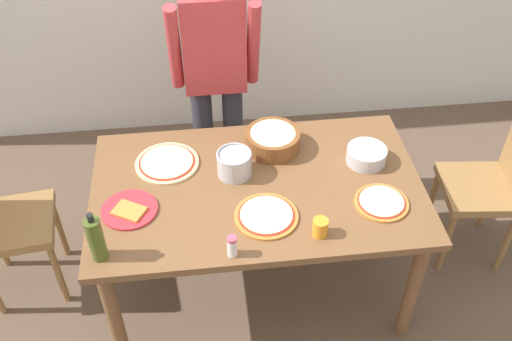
{
  "coord_description": "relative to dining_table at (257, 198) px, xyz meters",
  "views": [
    {
      "loc": [
        -0.25,
        -2.03,
        2.68
      ],
      "look_at": [
        0.0,
        0.05,
        0.81
      ],
      "focal_mm": 40.65,
      "sensor_mm": 36.0,
      "label": 1
    }
  ],
  "objects": [
    {
      "name": "pizza_cooked_on_tray",
      "position": [
        0.56,
        -0.19,
        0.1
      ],
      "size": [
        0.25,
        0.25,
        0.02
      ],
      "color": "#C67A33",
      "rests_on": "dining_table"
    },
    {
      "name": "mixing_bowl_steel",
      "position": [
        0.57,
        0.11,
        0.13
      ],
      "size": [
        0.2,
        0.2,
        0.08
      ],
      "color": "#B7B7BC",
      "rests_on": "dining_table"
    },
    {
      "name": "pizza_raw_on_board",
      "position": [
        -0.43,
        0.21,
        0.1
      ],
      "size": [
        0.32,
        0.32,
        0.02
      ],
      "color": "beige",
      "rests_on": "dining_table"
    },
    {
      "name": "steel_pot",
      "position": [
        -0.1,
        0.1,
        0.16
      ],
      "size": [
        0.17,
        0.17,
        0.13
      ],
      "color": "#B7B7BC",
      "rests_on": "dining_table"
    },
    {
      "name": "chair_wooden_right",
      "position": [
        1.32,
        0.12,
        -0.13
      ],
      "size": [
        0.44,
        0.44,
        0.95
      ],
      "color": "olive",
      "rests_on": "ground"
    },
    {
      "name": "popcorn_bowl",
      "position": [
        0.11,
        0.27,
        0.15
      ],
      "size": [
        0.28,
        0.28,
        0.11
      ],
      "color": "brown",
      "rests_on": "dining_table"
    },
    {
      "name": "plate_with_slice",
      "position": [
        -0.61,
        -0.11,
        0.1
      ],
      "size": [
        0.26,
        0.26,
        0.02
      ],
      "color": "red",
      "rests_on": "dining_table"
    },
    {
      "name": "ground",
      "position": [
        0.0,
        0.0,
        -0.67
      ],
      "size": [
        8.0,
        8.0,
        0.0
      ],
      "primitive_type": "plane",
      "color": "brown"
    },
    {
      "name": "cup_orange",
      "position": [
        0.24,
        -0.35,
        0.13
      ],
      "size": [
        0.07,
        0.07,
        0.08
      ],
      "primitive_type": "cylinder",
      "color": "orange",
      "rests_on": "dining_table"
    },
    {
      "name": "person_cook",
      "position": [
        -0.15,
        0.76,
        0.27
      ],
      "size": [
        0.49,
        0.25,
        1.62
      ],
      "color": "#2D2D38",
      "rests_on": "ground"
    },
    {
      "name": "olive_oil_bottle",
      "position": [
        -0.72,
        -0.36,
        0.2
      ],
      "size": [
        0.07,
        0.07,
        0.26
      ],
      "color": "#47561E",
      "rests_on": "dining_table"
    },
    {
      "name": "dining_table",
      "position": [
        0.0,
        0.0,
        0.0
      ],
      "size": [
        1.6,
        0.96,
        0.76
      ],
      "color": "brown",
      "rests_on": "ground"
    },
    {
      "name": "pizza_second_cooked",
      "position": [
        0.02,
        -0.22,
        0.1
      ],
      "size": [
        0.29,
        0.29,
        0.02
      ],
      "color": "#C67A33",
      "rests_on": "dining_table"
    },
    {
      "name": "salt_shaker",
      "position": [
        -0.16,
        -0.42,
        0.14
      ],
      "size": [
        0.04,
        0.04,
        0.11
      ],
      "color": "white",
      "rests_on": "dining_table"
    }
  ]
}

